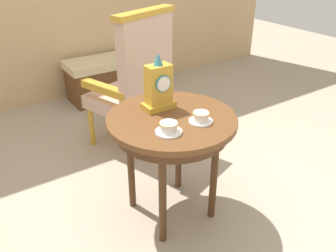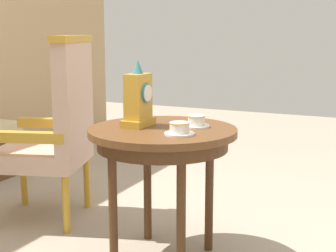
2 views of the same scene
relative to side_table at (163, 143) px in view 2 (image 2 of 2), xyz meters
The scene contains 5 objects.
side_table is the anchor object (origin of this frame).
teacup_left 0.21m from the side_table, 129.13° to the right, with size 0.14×0.14×0.06m.
teacup_right 0.20m from the side_table, 56.36° to the right, with size 0.13×0.13×0.06m.
mantel_clock 0.25m from the side_table, 90.19° to the left, with size 0.19×0.11×0.34m.
armchair 0.86m from the side_table, 75.08° to the left, with size 0.68×0.67×1.14m.
Camera 2 is at (-2.13, -1.06, 1.16)m, focal length 53.60 mm.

